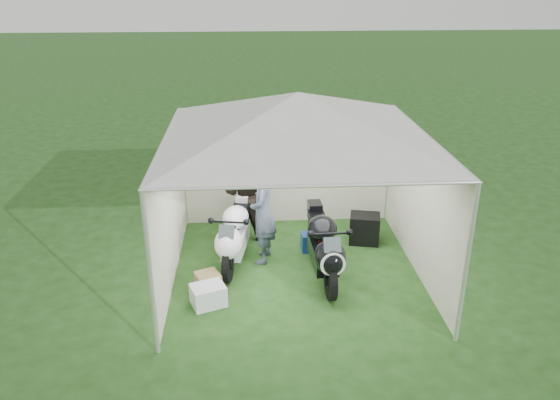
{
  "coord_description": "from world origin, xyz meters",
  "views": [
    {
      "loc": [
        -0.77,
        -7.94,
        4.62
      ],
      "look_at": [
        -0.25,
        0.35,
        1.14
      ],
      "focal_mm": 35.0,
      "sensor_mm": 36.0,
      "label": 1
    }
  ],
  "objects_px": {
    "motorcycle_black": "(324,246)",
    "person_blue_jacket": "(263,212)",
    "canopy_tent": "(298,120)",
    "paddock_stand": "(314,242)",
    "crate_1": "(208,283)",
    "crate_0": "(208,295)",
    "person_dark_jacket": "(245,194)",
    "equipment_box": "(364,229)",
    "motorcycle_white": "(234,234)"
  },
  "relations": [
    {
      "from": "person_dark_jacket",
      "to": "equipment_box",
      "type": "bearing_deg",
      "value": -175.85
    },
    {
      "from": "motorcycle_white",
      "to": "motorcycle_black",
      "type": "xyz_separation_m",
      "value": [
        1.44,
        -0.58,
        0.02
      ]
    },
    {
      "from": "paddock_stand",
      "to": "crate_1",
      "type": "xyz_separation_m",
      "value": [
        -1.81,
        -1.26,
        -0.01
      ]
    },
    {
      "from": "canopy_tent",
      "to": "motorcycle_black",
      "type": "height_order",
      "value": "canopy_tent"
    },
    {
      "from": "crate_0",
      "to": "motorcycle_black",
      "type": "bearing_deg",
      "value": 20.59
    },
    {
      "from": "motorcycle_white",
      "to": "person_dark_jacket",
      "type": "height_order",
      "value": "person_dark_jacket"
    },
    {
      "from": "person_dark_jacket",
      "to": "crate_1",
      "type": "relative_size",
      "value": 4.89
    },
    {
      "from": "crate_1",
      "to": "motorcycle_white",
      "type": "bearing_deg",
      "value": 65.45
    },
    {
      "from": "person_blue_jacket",
      "to": "crate_0",
      "type": "xyz_separation_m",
      "value": [
        -0.88,
        -1.34,
        -0.74
      ]
    },
    {
      "from": "canopy_tent",
      "to": "paddock_stand",
      "type": "height_order",
      "value": "canopy_tent"
    },
    {
      "from": "paddock_stand",
      "to": "person_blue_jacket",
      "type": "distance_m",
      "value": 1.2
    },
    {
      "from": "motorcycle_black",
      "to": "crate_0",
      "type": "relative_size",
      "value": 4.32
    },
    {
      "from": "motorcycle_black",
      "to": "equipment_box",
      "type": "height_order",
      "value": "motorcycle_black"
    },
    {
      "from": "person_blue_jacket",
      "to": "crate_0",
      "type": "bearing_deg",
      "value": -22.96
    },
    {
      "from": "motorcycle_black",
      "to": "person_blue_jacket",
      "type": "relative_size",
      "value": 1.17
    },
    {
      "from": "person_dark_jacket",
      "to": "crate_0",
      "type": "distance_m",
      "value": 2.48
    },
    {
      "from": "canopy_tent",
      "to": "crate_1",
      "type": "relative_size",
      "value": 16.32
    },
    {
      "from": "motorcycle_black",
      "to": "crate_1",
      "type": "distance_m",
      "value": 1.92
    },
    {
      "from": "canopy_tent",
      "to": "crate_1",
      "type": "xyz_separation_m",
      "value": [
        -1.42,
        -0.58,
        -2.42
      ]
    },
    {
      "from": "person_blue_jacket",
      "to": "canopy_tent",
      "type": "bearing_deg",
      "value": 64.05
    },
    {
      "from": "motorcycle_white",
      "to": "crate_1",
      "type": "distance_m",
      "value": 1.06
    },
    {
      "from": "canopy_tent",
      "to": "person_blue_jacket",
      "type": "distance_m",
      "value": 1.8
    },
    {
      "from": "canopy_tent",
      "to": "crate_1",
      "type": "distance_m",
      "value": 2.87
    },
    {
      "from": "motorcycle_black",
      "to": "crate_0",
      "type": "xyz_separation_m",
      "value": [
        -1.82,
        -0.68,
        -0.42
      ]
    },
    {
      "from": "crate_0",
      "to": "crate_1",
      "type": "relative_size",
      "value": 1.4
    },
    {
      "from": "motorcycle_black",
      "to": "person_dark_jacket",
      "type": "bearing_deg",
      "value": 125.13
    },
    {
      "from": "person_dark_jacket",
      "to": "person_blue_jacket",
      "type": "bearing_deg",
      "value": 122.08
    },
    {
      "from": "person_blue_jacket",
      "to": "crate_0",
      "type": "distance_m",
      "value": 1.76
    },
    {
      "from": "motorcycle_white",
      "to": "crate_1",
      "type": "bearing_deg",
      "value": -105.04
    },
    {
      "from": "equipment_box",
      "to": "crate_1",
      "type": "relative_size",
      "value": 1.55
    },
    {
      "from": "motorcycle_black",
      "to": "paddock_stand",
      "type": "xyz_separation_m",
      "value": [
        -0.04,
        0.96,
        -0.41
      ]
    },
    {
      "from": "person_dark_jacket",
      "to": "crate_0",
      "type": "xyz_separation_m",
      "value": [
        -0.57,
        -2.31,
        -0.69
      ]
    },
    {
      "from": "equipment_box",
      "to": "crate_1",
      "type": "distance_m",
      "value": 3.17
    },
    {
      "from": "person_blue_jacket",
      "to": "person_dark_jacket",
      "type": "bearing_deg",
      "value": -152.39
    },
    {
      "from": "paddock_stand",
      "to": "equipment_box",
      "type": "height_order",
      "value": "equipment_box"
    },
    {
      "from": "paddock_stand",
      "to": "motorcycle_black",
      "type": "bearing_deg",
      "value": -87.57
    },
    {
      "from": "crate_1",
      "to": "crate_0",
      "type": "bearing_deg",
      "value": -86.23
    },
    {
      "from": "person_dark_jacket",
      "to": "person_blue_jacket",
      "type": "relative_size",
      "value": 0.94
    },
    {
      "from": "canopy_tent",
      "to": "person_dark_jacket",
      "type": "xyz_separation_m",
      "value": [
        -0.83,
        1.35,
        -1.73
      ]
    },
    {
      "from": "paddock_stand",
      "to": "crate_0",
      "type": "xyz_separation_m",
      "value": [
        -1.78,
        -1.64,
        -0.0
      ]
    },
    {
      "from": "canopy_tent",
      "to": "person_blue_jacket",
      "type": "xyz_separation_m",
      "value": [
        -0.52,
        0.38,
        -1.68
      ]
    },
    {
      "from": "motorcycle_black",
      "to": "crate_1",
      "type": "relative_size",
      "value": 6.07
    },
    {
      "from": "canopy_tent",
      "to": "crate_0",
      "type": "bearing_deg",
      "value": -145.59
    },
    {
      "from": "equipment_box",
      "to": "crate_1",
      "type": "height_order",
      "value": "equipment_box"
    },
    {
      "from": "crate_0",
      "to": "crate_1",
      "type": "xyz_separation_m",
      "value": [
        -0.02,
        0.38,
        -0.01
      ]
    },
    {
      "from": "crate_0",
      "to": "person_dark_jacket",
      "type": "bearing_deg",
      "value": 76.11
    },
    {
      "from": "motorcycle_black",
      "to": "motorcycle_white",
      "type": "bearing_deg",
      "value": 155.5
    },
    {
      "from": "paddock_stand",
      "to": "motorcycle_white",
      "type": "bearing_deg",
      "value": -165.09
    },
    {
      "from": "person_dark_jacket",
      "to": "crate_0",
      "type": "relative_size",
      "value": 3.48
    },
    {
      "from": "paddock_stand",
      "to": "crate_1",
      "type": "height_order",
      "value": "paddock_stand"
    }
  ]
}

